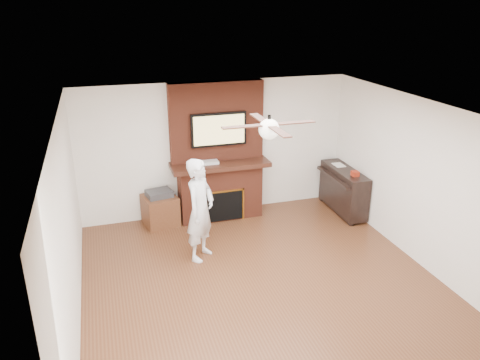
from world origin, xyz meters
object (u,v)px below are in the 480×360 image
object	(u,v)px
fireplace	(219,165)
person	(200,210)
side_table	(160,209)
piano	(343,189)

from	to	relation	value
fireplace	person	distance (m)	1.58
side_table	piano	bearing A→B (deg)	-18.97
fireplace	side_table	bearing A→B (deg)	-176.58
piano	fireplace	bearing A→B (deg)	168.00
person	piano	xyz separation A→B (m)	(2.96, 0.88, -0.36)
person	piano	size ratio (longest dim) A/B	1.24
person	side_table	world-z (taller)	person
person	side_table	size ratio (longest dim) A/B	2.47
side_table	piano	size ratio (longest dim) A/B	0.50
side_table	piano	xyz separation A→B (m)	(3.41, -0.48, 0.16)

